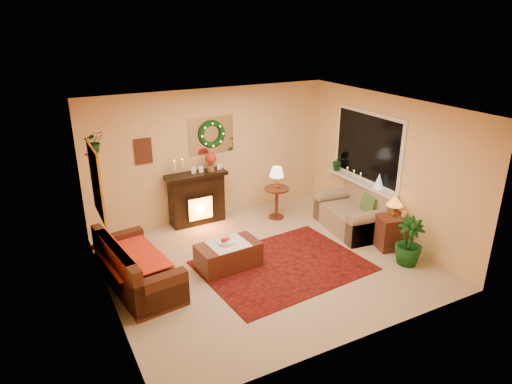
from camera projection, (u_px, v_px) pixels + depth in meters
name	position (u px, v px, depth m)	size (l,w,h in m)	color
floor	(266.00, 262.00, 7.65)	(5.00, 5.00, 0.00)	beige
ceiling	(267.00, 108.00, 6.71)	(5.00, 5.00, 0.00)	white
wall_back	(212.00, 154.00, 9.04)	(5.00, 5.00, 0.00)	#EFD88C
wall_front	(359.00, 251.00, 5.32)	(5.00, 5.00, 0.00)	#EFD88C
wall_left	(103.00, 221.00, 6.10)	(4.50, 4.50, 0.00)	#EFD88C
wall_right	(387.00, 167.00, 8.26)	(4.50, 4.50, 0.00)	#EFD88C
area_rug	(283.00, 266.00, 7.54)	(2.60, 1.95, 0.01)	#531B11
sofa	(138.00, 260.00, 6.85)	(0.79, 1.80, 0.77)	brown
red_throw	(131.00, 255.00, 6.95)	(0.82, 1.33, 0.02)	#C40311
fireplace	(197.00, 197.00, 8.95)	(1.06, 0.34, 0.97)	black
poinsettia	(211.00, 158.00, 8.80)	(0.22, 0.22, 0.22)	#B12B1B
mantel_candle_a	(174.00, 165.00, 8.50)	(0.06, 0.06, 0.17)	silver
mantel_candle_b	(182.00, 164.00, 8.60)	(0.05, 0.05, 0.16)	beige
mantel_mirror	(211.00, 135.00, 8.88)	(0.92, 0.02, 0.72)	white
wreath	(212.00, 134.00, 8.84)	(0.55, 0.55, 0.11)	#194719
wall_art	(143.00, 151.00, 8.35)	(0.32, 0.03, 0.48)	#381E11
gold_mirror	(96.00, 183.00, 6.19)	(0.03, 0.84, 1.00)	gold
hanging_plant	(95.00, 152.00, 6.79)	(0.33, 0.28, 0.36)	#194719
loveseat	(351.00, 209.00, 8.69)	(0.83, 1.44, 0.83)	gray
window_frame	(367.00, 147.00, 8.62)	(0.03, 1.86, 1.36)	white
window_glass	(367.00, 147.00, 8.61)	(0.02, 1.70, 1.22)	black
window_sill	(360.00, 182.00, 8.82)	(0.22, 1.86, 0.04)	white
mini_tree	(379.00, 181.00, 8.36)	(0.18, 0.18, 0.27)	white
sill_plant	(338.00, 161.00, 9.33)	(0.29, 0.23, 0.52)	#204523
side_table_round	(276.00, 203.00, 9.24)	(0.50, 0.50, 0.65)	#54321E
lamp_cream	(277.00, 177.00, 9.04)	(0.30, 0.30, 0.45)	beige
end_table_square	(390.00, 233.00, 8.08)	(0.49, 0.49, 0.60)	#341A11
lamp_tiffany	(394.00, 208.00, 7.92)	(0.28, 0.28, 0.41)	#FBA540
coffee_table	(228.00, 256.00, 7.43)	(1.01, 0.56, 0.42)	#53251B
fruit_bowl	(226.00, 242.00, 7.35)	(0.28, 0.28, 0.07)	beige
floor_palm	(409.00, 239.00, 7.46)	(1.36, 1.36, 2.42)	#143A0F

